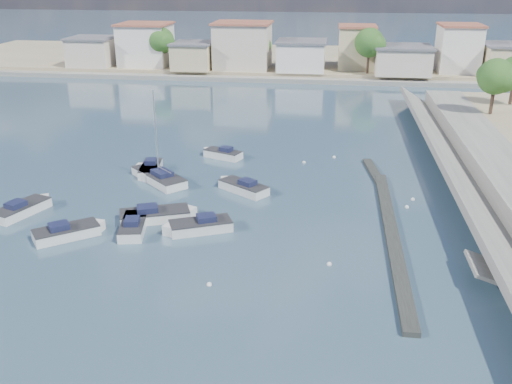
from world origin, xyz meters
TOP-DOWN VIEW (x-y plane):
  - ground at (0.00, 40.00)m, footprint 400.00×400.00m
  - breakwater at (6.90, 12.69)m, footprint 2.00×31.02m
  - far_shore_land at (0.00, 92.00)m, footprint 160.00×40.00m
  - far_shore_quay at (0.00, 71.00)m, footprint 160.00×2.50m
  - far_town at (10.71, 76.92)m, footprint 113.01×12.80m
  - shore_trees at (8.34, 68.11)m, footprint 74.56×38.32m
  - motorboat_a at (-12.88, 8.43)m, footprint 2.63×5.18m
  - motorboat_b at (-17.30, 6.60)m, footprint 4.96×4.47m
  - motorboat_c at (-5.84, 17.73)m, footprint 5.01×4.31m
  - motorboat_d at (-7.92, 8.83)m, footprint 5.33×3.75m
  - motorboat_e at (-23.06, 10.37)m, footprint 3.50×5.44m
  - motorboat_f at (-9.55, 27.20)m, footprint 4.53×3.09m
  - motorboat_g at (-15.59, 21.16)m, footprint 2.39×5.21m
  - motorboat_h at (-11.54, 10.57)m, footprint 6.21×4.07m
  - sailboat at (-14.34, 19.42)m, footprint 6.56×6.46m
  - mooring_buoys at (2.86, 15.73)m, footprint 15.15×28.11m

SIDE VIEW (x-z plane):
  - ground at x=0.00m, z-range 0.00..0.00m
  - mooring_buoys at x=2.86m, z-range -0.13..0.23m
  - breakwater at x=6.90m, z-range 0.00..0.35m
  - motorboat_d at x=-7.92m, z-range -0.36..1.12m
  - motorboat_b at x=-17.30m, z-range -0.36..1.12m
  - motorboat_f at x=-9.55m, z-range -0.36..1.12m
  - motorboat_e at x=-23.06m, z-range -0.36..1.12m
  - motorboat_h at x=-11.54m, z-range -0.36..1.12m
  - motorboat_a at x=-12.88m, z-range -0.36..1.12m
  - motorboat_c at x=-5.84m, z-range -0.36..1.12m
  - motorboat_g at x=-15.59m, z-range -0.36..1.12m
  - far_shore_quay at x=0.00m, z-range 0.00..0.80m
  - sailboat at x=-14.34m, z-range -4.10..4.90m
  - far_shore_land at x=0.00m, z-range 0.00..1.40m
  - far_town at x=10.71m, z-range 0.76..9.11m
  - shore_trees at x=8.34m, z-range 2.26..10.18m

